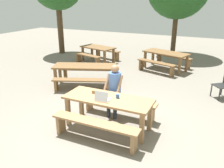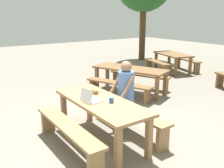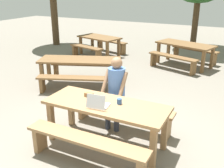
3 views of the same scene
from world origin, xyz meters
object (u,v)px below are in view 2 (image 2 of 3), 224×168
coffee_mug (111,100)px  picnic_table_mid (130,71)px  laptop (90,98)px  small_pouch (95,92)px  picnic_table_front (101,106)px  person_seated (124,90)px  picnic_table_rear (173,56)px

coffee_mug → picnic_table_mid: 3.06m
coffee_mug → picnic_table_mid: bearing=135.3°
laptop → coffee_mug: (0.25, 0.26, -0.01)m
laptop → small_pouch: (-0.34, 0.29, -0.02)m
picnic_table_front → coffee_mug: 0.27m
picnic_table_front → picnic_table_mid: (-1.97, 2.23, -0.03)m
person_seated → picnic_table_mid: bearing=138.7°
coffee_mug → picnic_table_rear: bearing=122.4°
person_seated → picnic_table_rear: bearing=122.5°
picnic_table_mid → picnic_table_rear: 3.24m
picnic_table_front → laptop: laptop is taller
small_pouch → picnic_table_front: bearing=-16.4°
picnic_table_front → picnic_table_mid: bearing=131.4°
laptop → person_seated: size_ratio=0.25×
coffee_mug → picnic_table_mid: coffee_mug is taller
picnic_table_mid → picnic_table_rear: bearing=88.6°
laptop → picnic_table_mid: 3.09m
picnic_table_front → person_seated: size_ratio=1.50×
small_pouch → coffee_mug: size_ratio=1.71×
picnic_table_front → small_pouch: bearing=163.6°
picnic_table_front → picnic_table_rear: 6.12m
coffee_mug → person_seated: size_ratio=0.07×
picnic_table_front → picnic_table_rear: (-3.10, 5.28, -0.04)m
laptop → small_pouch: laptop is taller
picnic_table_front → coffee_mug: size_ratio=22.57×
laptop → person_seated: bearing=-90.4°
picnic_table_front → person_seated: bearing=101.2°
picnic_table_front → picnic_table_rear: picnic_table_front is taller
small_pouch → picnic_table_mid: 2.65m
laptop → small_pouch: size_ratio=2.17×
picnic_table_front → picnic_table_mid: 2.98m
laptop → coffee_mug: 0.36m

